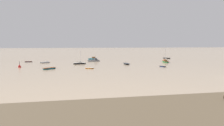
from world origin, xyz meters
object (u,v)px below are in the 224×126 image
object	(u,v)px
motorboat_moored_2	(93,59)
motorboat_moored_3	(95,61)
rowboat_moored_5	(29,62)
rowboat_moored_8	(49,69)
sailboat_moored_0	(165,62)
rowboat_moored_4	(126,64)
motorboat_moored_0	(46,63)
rowboat_moored_0	(163,67)
channel_buoy	(20,66)
rowboat_moored_3	(167,58)
sailboat_moored_1	(80,63)
rowboat_moored_7	(89,68)

from	to	relation	value
motorboat_moored_2	motorboat_moored_3	world-z (taller)	motorboat_moored_3
rowboat_moored_5	rowboat_moored_8	bearing A→B (deg)	118.69
sailboat_moored_0	rowboat_moored_4	size ratio (longest dim) A/B	1.69
rowboat_moored_4	motorboat_moored_0	bearing A→B (deg)	62.67
motorboat_moored_3	motorboat_moored_2	bearing A→B (deg)	79.61
rowboat_moored_5	rowboat_moored_4	bearing A→B (deg)	161.32
motorboat_moored_2	rowboat_moored_4	distance (m)	31.80
rowboat_moored_0	rowboat_moored_5	xyz separation A→B (m)	(-50.79, 31.16, 0.02)
rowboat_moored_5	channel_buoy	distance (m)	22.84
rowboat_moored_5	motorboat_moored_3	xyz separation A→B (m)	(30.02, -2.41, 0.19)
rowboat_moored_0	rowboat_moored_3	size ratio (longest dim) A/B	0.65
motorboat_moored_0	sailboat_moored_0	size ratio (longest dim) A/B	0.54
rowboat_moored_8	sailboat_moored_1	xyz separation A→B (m)	(10.58, 15.41, 0.06)
motorboat_moored_0	rowboat_moored_0	xyz separation A→B (m)	(42.47, -24.48, -0.07)
sailboat_moored_0	rowboat_moored_7	bearing A→B (deg)	127.27
sailboat_moored_1	channel_buoy	xyz separation A→B (m)	(-21.17, -8.26, 0.20)
rowboat_moored_8	rowboat_moored_5	bearing A→B (deg)	75.54
rowboat_moored_3	channel_buoy	size ratio (longest dim) A/B	2.03
rowboat_moored_3	channel_buoy	xyz separation A→B (m)	(-70.45, -30.84, 0.27)
rowboat_moored_3	motorboat_moored_3	bearing A→B (deg)	-106.38
sailboat_moored_0	channel_buoy	world-z (taller)	sailboat_moored_0
motorboat_moored_2	channel_buoy	xyz separation A→B (m)	(-29.62, -33.24, 0.14)
rowboat_moored_4	motorboat_moored_3	xyz separation A→B (m)	(-10.44, 17.42, 0.13)
motorboat_moored_2	sailboat_moored_1	size ratio (longest dim) A/B	0.91
rowboat_moored_5	rowboat_moored_7	xyz separation A→B (m)	(24.67, -30.88, -0.01)
motorboat_moored_3	channel_buoy	world-z (taller)	channel_buoy
sailboat_moored_1	motorboat_moored_3	distance (m)	14.42
rowboat_moored_0	sailboat_moored_1	xyz separation A→B (m)	(-28.55, 16.61, 0.14)
rowboat_moored_8	motorboat_moored_3	bearing A→B (deg)	20.59
rowboat_moored_4	rowboat_moored_5	xyz separation A→B (m)	(-40.46, 19.83, -0.05)
rowboat_moored_0	rowboat_moored_7	bearing A→B (deg)	-114.20
motorboat_moored_0	motorboat_moored_2	xyz separation A→B (m)	(22.37, 17.11, 0.13)
rowboat_moored_7	channel_buoy	world-z (taller)	channel_buoy
rowboat_moored_8	channel_buoy	xyz separation A→B (m)	(-10.59, 7.15, 0.26)
channel_buoy	rowboat_moored_5	bearing A→B (deg)	92.69
motorboat_moored_2	sailboat_moored_1	distance (m)	26.37
rowboat_moored_0	rowboat_moored_5	size ratio (longest dim) A/B	0.86
rowboat_moored_7	motorboat_moored_3	xyz separation A→B (m)	(5.35, 28.47, 0.20)
sailboat_moored_0	rowboat_moored_5	bearing A→B (deg)	88.69
rowboat_moored_7	motorboat_moored_3	bearing A→B (deg)	108.79
sailboat_moored_0	rowboat_moored_5	world-z (taller)	sailboat_moored_0
rowboat_moored_4	sailboat_moored_1	world-z (taller)	sailboat_moored_1
motorboat_moored_3	rowboat_moored_8	bearing A→B (deg)	-131.07
motorboat_moored_2	rowboat_moored_5	size ratio (longest dim) A/B	1.56
motorboat_moored_2	rowboat_moored_7	xyz separation A→B (m)	(-6.02, -41.31, -0.18)
motorboat_moored_0	rowboat_moored_5	size ratio (longest dim) A/B	1.23
rowboat_moored_0	channel_buoy	bearing A→B (deg)	-123.11
motorboat_moored_2	sailboat_moored_0	size ratio (longest dim) A/B	0.69
rowboat_moored_3	rowboat_moored_7	xyz separation A→B (m)	(-46.85, -38.91, -0.06)
rowboat_moored_4	rowboat_moored_7	size ratio (longest dim) A/B	1.44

